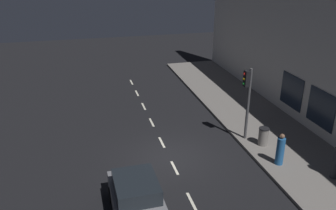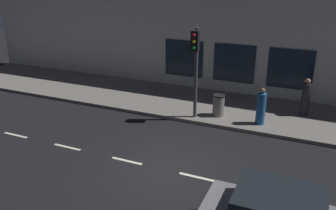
% 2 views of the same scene
% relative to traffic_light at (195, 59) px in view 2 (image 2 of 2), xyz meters
% --- Properties ---
extents(ground_plane, '(60.00, 60.00, 0.00)m').
position_rel_traffic_light_xyz_m(ground_plane, '(-4.35, -0.68, -2.81)').
color(ground_plane, black).
extents(sidewalk, '(4.50, 32.00, 0.15)m').
position_rel_traffic_light_xyz_m(sidewalk, '(1.90, -0.68, -2.74)').
color(sidewalk, slate).
rests_on(sidewalk, ground).
extents(building_facade, '(0.65, 32.00, 7.93)m').
position_rel_traffic_light_xyz_m(building_facade, '(4.44, -0.68, 1.14)').
color(building_facade, beige).
rests_on(building_facade, ground).
extents(lane_centre_line, '(0.12, 27.20, 0.01)m').
position_rel_traffic_light_xyz_m(lane_centre_line, '(-4.35, -1.68, -2.81)').
color(lane_centre_line, beige).
rests_on(lane_centre_line, ground).
extents(traffic_light, '(0.50, 0.32, 3.95)m').
position_rel_traffic_light_xyz_m(traffic_light, '(0.00, 0.00, 0.00)').
color(traffic_light, '#424244').
rests_on(traffic_light, sidewalk).
extents(pedestrian_0, '(0.46, 0.46, 1.71)m').
position_rel_traffic_light_xyz_m(pedestrian_0, '(2.30, -4.43, -1.87)').
color(pedestrian_0, '#232328').
rests_on(pedestrian_0, sidewalk).
extents(pedestrian_1, '(0.38, 0.38, 1.59)m').
position_rel_traffic_light_xyz_m(pedestrian_1, '(0.50, -2.80, -1.93)').
color(pedestrian_1, '#1E5189').
rests_on(pedestrian_1, sidewalk).
extents(trash_bin, '(0.54, 0.54, 0.97)m').
position_rel_traffic_light_xyz_m(trash_bin, '(0.67, -0.91, -2.18)').
color(trash_bin, slate).
rests_on(trash_bin, sidewalk).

